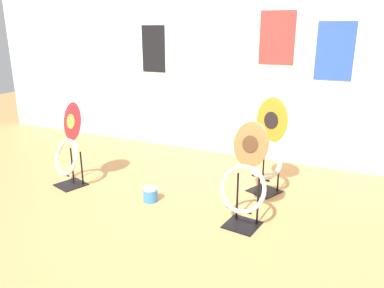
# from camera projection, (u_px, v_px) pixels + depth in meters

# --- Properties ---
(ground_plane) EXTENTS (14.00, 14.00, 0.00)m
(ground_plane) POSITION_uv_depth(u_px,v_px,m) (144.00, 231.00, 3.15)
(ground_plane) COLOR #B7844C
(wall_back) EXTENTS (8.00, 0.07, 2.60)m
(wall_back) POSITION_uv_depth(u_px,v_px,m) (235.00, 56.00, 4.71)
(wall_back) COLOR silver
(wall_back) RESTS_ON ground_plane
(toilet_seat_display_orange_sun) EXTENTS (0.44, 0.37, 0.99)m
(toilet_seat_display_orange_sun) POSITION_uv_depth(u_px,v_px,m) (267.00, 151.00, 3.79)
(toilet_seat_display_orange_sun) COLOR black
(toilet_seat_display_orange_sun) RESTS_ON ground_plane
(toilet_seat_display_crimson_swirl) EXTENTS (0.44, 0.36, 0.90)m
(toilet_seat_display_crimson_swirl) POSITION_uv_depth(u_px,v_px,m) (69.00, 148.00, 3.97)
(toilet_seat_display_crimson_swirl) COLOR black
(toilet_seat_display_crimson_swirl) RESTS_ON ground_plane
(toilet_seat_display_woodgrain) EXTENTS (0.44, 0.34, 0.90)m
(toilet_seat_display_woodgrain) POSITION_uv_depth(u_px,v_px,m) (245.00, 179.00, 3.14)
(toilet_seat_display_woodgrain) COLOR black
(toilet_seat_display_woodgrain) RESTS_ON ground_plane
(paint_can) EXTENTS (0.15, 0.15, 0.14)m
(paint_can) POSITION_uv_depth(u_px,v_px,m) (150.00, 194.00, 3.69)
(paint_can) COLOR teal
(paint_can) RESTS_ON ground_plane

